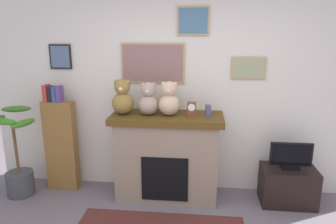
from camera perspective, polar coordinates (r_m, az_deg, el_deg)
name	(u,v)px	position (r m, az deg, el deg)	size (l,w,h in m)	color
back_wall	(190,91)	(3.95, 4.04, 3.95)	(5.20, 0.15, 2.60)	silver
fireplace	(167,156)	(3.88, -0.18, -8.03)	(1.34, 0.59, 1.07)	gray
bookshelf	(61,142)	(4.27, -19.10, -5.31)	(0.39, 0.16, 1.39)	brown
potted_plant	(18,167)	(4.40, -25.91, -9.09)	(0.53, 0.53, 1.12)	#3F3F44
tv_stand	(288,186)	(4.11, 21.15, -12.53)	(0.63, 0.40, 0.46)	black
television	(291,157)	(3.95, 21.66, -7.64)	(0.49, 0.14, 0.32)	black
candle_jar	(208,111)	(3.65, 7.39, 0.27)	(0.07, 0.07, 0.14)	#4C517A
mantel_clock	(192,109)	(3.65, 4.37, 0.57)	(0.11, 0.08, 0.17)	brown
teddy_bear_grey	(123,98)	(3.74, -8.33, 2.49)	(0.26, 0.26, 0.42)	olive
teddy_bear_brown	(148,100)	(3.68, -3.65, 2.17)	(0.24, 0.24, 0.39)	tan
teddy_bear_cream	(169,100)	(3.64, 0.21, 2.21)	(0.25, 0.25, 0.41)	#D0AA8A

